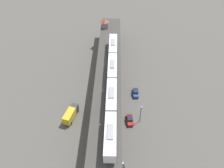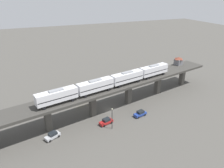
% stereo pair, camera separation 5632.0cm
% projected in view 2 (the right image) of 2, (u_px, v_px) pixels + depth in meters
% --- Properties ---
extents(ground_plane, '(400.00, 400.00, 0.00)m').
position_uv_depth(ground_plane, '(109.00, 109.00, 76.38)').
color(ground_plane, '#4C4944').
extents(elevated_viaduct, '(27.21, 91.75, 8.57)m').
position_uv_depth(elevated_viaduct, '(109.00, 90.00, 73.57)').
color(elevated_viaduct, '#393733').
rests_on(elevated_viaduct, ground).
extents(subway_train, '(13.02, 49.31, 4.45)m').
position_uv_depth(subway_train, '(112.00, 81.00, 71.07)').
color(subway_train, silver).
rests_on(subway_train, elevated_viaduct).
extents(signal_hut, '(3.82, 3.82, 3.40)m').
position_uv_depth(signal_hut, '(178.00, 61.00, 93.86)').
color(signal_hut, slate).
rests_on(signal_hut, elevated_viaduct).
extents(street_car_red, '(2.97, 4.73, 1.89)m').
position_uv_depth(street_car_red, '(106.00, 121.00, 67.68)').
color(street_car_red, '#AD1E1E').
rests_on(street_car_red, ground).
extents(street_car_silver, '(3.54, 4.74, 1.89)m').
position_uv_depth(street_car_silver, '(53.00, 135.00, 61.13)').
color(street_car_silver, '#B7BABF').
rests_on(street_car_silver, ground).
extents(street_car_blue, '(2.74, 4.69, 1.89)m').
position_uv_depth(street_car_blue, '(140.00, 113.00, 72.00)').
color(street_car_blue, '#233D93').
rests_on(street_car_blue, ground).
extents(delivery_truck, '(2.83, 7.35, 3.20)m').
position_uv_depth(delivery_truck, '(82.00, 96.00, 81.74)').
color(delivery_truck, '#333338').
rests_on(delivery_truck, ground).
extents(street_lamp, '(0.44, 0.44, 6.94)m').
position_uv_depth(street_lamp, '(112.00, 117.00, 64.16)').
color(street_lamp, black).
rests_on(street_lamp, ground).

